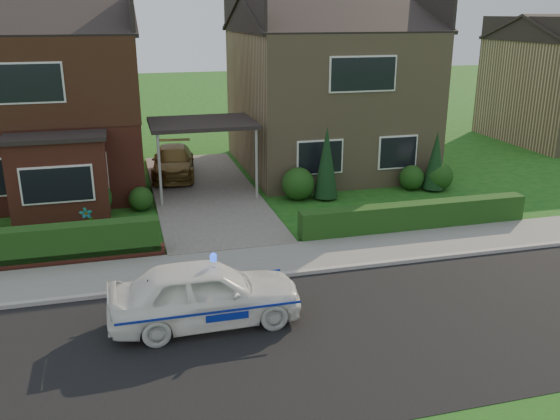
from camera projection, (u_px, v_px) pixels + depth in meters
name	position (u px, v px, depth m)	size (l,w,h in m)	color
ground	(280.00, 342.00, 12.34)	(120.00, 120.00, 0.00)	#164F15
road	(280.00, 342.00, 12.34)	(60.00, 6.00, 0.02)	black
kerb	(249.00, 279.00, 15.11)	(60.00, 0.16, 0.12)	#9E9993
sidewalk	(241.00, 263.00, 16.08)	(60.00, 2.00, 0.10)	slate
driveway	(205.00, 192.00, 22.40)	(3.80, 12.00, 0.12)	#666059
house_left	(38.00, 88.00, 22.45)	(7.50, 9.53, 7.25)	brown
house_right	(326.00, 83.00, 25.43)	(7.50, 8.06, 7.25)	#8E7857
carport_link	(202.00, 124.00, 21.53)	(3.80, 3.00, 2.77)	black
dwarf_wall	(18.00, 264.00, 15.71)	(7.70, 0.25, 0.36)	brown
hedge_left	(19.00, 268.00, 15.90)	(7.50, 0.55, 0.90)	#133410
hedge_right	(414.00, 230.00, 18.67)	(7.50, 0.55, 0.80)	#133410
shrub_left_mid	(92.00, 198.00, 19.67)	(1.32, 1.32, 1.32)	#133410
shrub_left_near	(141.00, 199.00, 20.41)	(0.84, 0.84, 0.84)	#133410
shrub_right_near	(298.00, 184.00, 21.55)	(1.20, 1.20, 1.20)	#133410
shrub_right_mid	(412.00, 178.00, 22.81)	(0.96, 0.96, 0.96)	#133410
shrub_right_far	(439.00, 176.00, 22.76)	(1.08, 1.08, 1.08)	#133410
conifer_a	(326.00, 165.00, 21.39)	(0.90, 0.90, 2.60)	black
conifer_b	(435.00, 162.00, 22.53)	(0.90, 0.90, 2.20)	black
police_car	(205.00, 293.00, 12.87)	(3.84, 4.20, 1.59)	white
driveway_car	(173.00, 162.00, 24.26)	(1.66, 4.09, 1.19)	brown
potted_plant_a	(87.00, 221.00, 18.31)	(0.42, 0.28, 0.79)	gray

